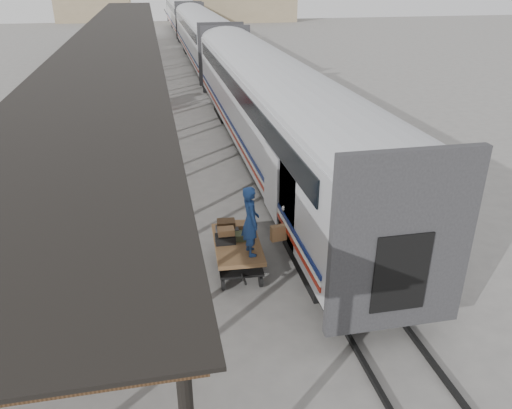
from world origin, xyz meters
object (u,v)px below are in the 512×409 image
object	(u,v)px
baggage_cart	(237,249)
pedestrian	(150,102)
luggage_tug	(152,96)
porter	(250,221)

from	to	relation	value
baggage_cart	pedestrian	size ratio (longest dim) A/B	1.54
luggage_tug	baggage_cart	bearing A→B (deg)	-94.73
luggage_tug	pedestrian	world-z (taller)	pedestrian
baggage_cart	pedestrian	xyz separation A→B (m)	(-2.18, 17.26, 0.15)
baggage_cart	luggage_tug	bearing A→B (deg)	98.84
porter	pedestrian	bearing A→B (deg)	2.64
porter	pedestrian	distance (m)	18.10
porter	baggage_cart	bearing A→B (deg)	15.95
baggage_cart	porter	xyz separation A→B (m)	(0.25, -0.65, 1.16)
luggage_tug	pedestrian	distance (m)	2.21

